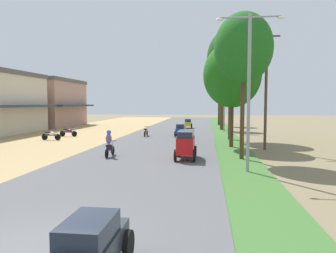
{
  "coord_description": "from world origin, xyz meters",
  "views": [
    {
      "loc": [
        3.87,
        -6.3,
        3.33
      ],
      "look_at": [
        0.47,
        21.08,
        1.36
      ],
      "focal_mm": 34.2,
      "sensor_mm": 36.0,
      "label": 1
    }
  ],
  "objects_px": {
    "utility_pole_near": "(266,87)",
    "car_hatchback_yellow": "(188,123)",
    "median_tree_third": "(231,58)",
    "median_tree_fourth": "(222,80)",
    "median_tree_nearest": "(243,48)",
    "car_sedan_charcoal": "(90,246)",
    "median_tree_fifth": "(219,75)",
    "car_hatchback_blue": "(180,130)",
    "streetlamp_mid": "(224,92)",
    "parked_motorbike_fifth": "(69,132)",
    "streetlamp_far": "(219,95)",
    "parked_motorbike_fourth": "(51,135)",
    "car_van_red": "(186,143)",
    "motorbike_foreground_rider": "(109,144)",
    "median_tree_second": "(232,75)",
    "streetlamp_near": "(249,82)",
    "motorbike_ahead_second": "(146,131)"
  },
  "relations": [
    {
      "from": "streetlamp_mid",
      "to": "motorbike_foreground_rider",
      "type": "bearing_deg",
      "value": -112.26
    },
    {
      "from": "streetlamp_far",
      "to": "motorbike_foreground_rider",
      "type": "distance_m",
      "value": 38.6
    },
    {
      "from": "parked_motorbike_fifth",
      "to": "utility_pole_near",
      "type": "relative_size",
      "value": 0.21
    },
    {
      "from": "median_tree_second",
      "to": "car_hatchback_yellow",
      "type": "height_order",
      "value": "median_tree_second"
    },
    {
      "from": "streetlamp_near",
      "to": "car_sedan_charcoal",
      "type": "height_order",
      "value": "streetlamp_near"
    },
    {
      "from": "streetlamp_far",
      "to": "motorbike_ahead_second",
      "type": "distance_m",
      "value": 26.63
    },
    {
      "from": "median_tree_third",
      "to": "motorbike_ahead_second",
      "type": "xyz_separation_m",
      "value": [
        -8.18,
        1.77,
        -6.84
      ]
    },
    {
      "from": "median_tree_fourth",
      "to": "utility_pole_near",
      "type": "xyz_separation_m",
      "value": [
        2.39,
        -16.92,
        -1.73
      ]
    },
    {
      "from": "streetlamp_mid",
      "to": "utility_pole_near",
      "type": "bearing_deg",
      "value": -81.15
    },
    {
      "from": "median_tree_fourth",
      "to": "streetlamp_mid",
      "type": "height_order",
      "value": "median_tree_fourth"
    },
    {
      "from": "streetlamp_mid",
      "to": "car_hatchback_yellow",
      "type": "distance_m",
      "value": 7.26
    },
    {
      "from": "median_tree_second",
      "to": "streetlamp_mid",
      "type": "xyz_separation_m",
      "value": [
        0.14,
        13.61,
        -0.83
      ]
    },
    {
      "from": "parked_motorbike_fourth",
      "to": "streetlamp_mid",
      "type": "height_order",
      "value": "streetlamp_mid"
    },
    {
      "from": "utility_pole_near",
      "to": "car_hatchback_yellow",
      "type": "xyz_separation_m",
      "value": [
        -6.72,
        18.46,
        -3.76
      ]
    },
    {
      "from": "median_tree_third",
      "to": "car_hatchback_blue",
      "type": "height_order",
      "value": "median_tree_third"
    },
    {
      "from": "parked_motorbike_fourth",
      "to": "motorbike_ahead_second",
      "type": "height_order",
      "value": "motorbike_ahead_second"
    },
    {
      "from": "parked_motorbike_fourth",
      "to": "car_sedan_charcoal",
      "type": "xyz_separation_m",
      "value": [
        11.82,
        -21.63,
        0.19
      ]
    },
    {
      "from": "parked_motorbike_fifth",
      "to": "car_hatchback_yellow",
      "type": "distance_m",
      "value": 16.41
    },
    {
      "from": "streetlamp_mid",
      "to": "car_van_red",
      "type": "bearing_deg",
      "value": -99.28
    },
    {
      "from": "motorbike_ahead_second",
      "to": "utility_pole_near",
      "type": "bearing_deg",
      "value": -36.45
    },
    {
      "from": "motorbike_ahead_second",
      "to": "median_tree_nearest",
      "type": "bearing_deg",
      "value": -56.28
    },
    {
      "from": "streetlamp_mid",
      "to": "motorbike_foreground_rider",
      "type": "height_order",
      "value": "streetlamp_mid"
    },
    {
      "from": "median_tree_nearest",
      "to": "car_hatchback_yellow",
      "type": "distance_m",
      "value": 24.23
    },
    {
      "from": "median_tree_second",
      "to": "median_tree_fourth",
      "type": "relative_size",
      "value": 0.97
    },
    {
      "from": "motorbike_ahead_second",
      "to": "median_tree_fifth",
      "type": "bearing_deg",
      "value": 66.64
    },
    {
      "from": "car_hatchback_blue",
      "to": "median_tree_fifth",
      "type": "bearing_deg",
      "value": 76.32
    },
    {
      "from": "median_tree_nearest",
      "to": "car_sedan_charcoal",
      "type": "height_order",
      "value": "median_tree_nearest"
    },
    {
      "from": "parked_motorbike_fourth",
      "to": "car_van_red",
      "type": "height_order",
      "value": "car_van_red"
    },
    {
      "from": "car_hatchback_blue",
      "to": "streetlamp_near",
      "type": "bearing_deg",
      "value": -73.92
    },
    {
      "from": "car_sedan_charcoal",
      "to": "motorbike_ahead_second",
      "type": "distance_m",
      "value": 26.29
    },
    {
      "from": "median_tree_third",
      "to": "car_sedan_charcoal",
      "type": "bearing_deg",
      "value": -99.75
    },
    {
      "from": "parked_motorbike_fifth",
      "to": "median_tree_fourth",
      "type": "distance_m",
      "value": 19.56
    },
    {
      "from": "median_tree_second",
      "to": "median_tree_fifth",
      "type": "bearing_deg",
      "value": 90.15
    },
    {
      "from": "median_tree_fourth",
      "to": "median_tree_fifth",
      "type": "height_order",
      "value": "median_tree_fifth"
    },
    {
      "from": "streetlamp_near",
      "to": "streetlamp_far",
      "type": "distance_m",
      "value": 40.84
    },
    {
      "from": "median_tree_fifth",
      "to": "motorbike_foreground_rider",
      "type": "xyz_separation_m",
      "value": [
        -7.68,
        -30.74,
        -6.91
      ]
    },
    {
      "from": "streetlamp_far",
      "to": "parked_motorbike_fourth",
      "type": "bearing_deg",
      "value": -118.36
    },
    {
      "from": "median_tree_third",
      "to": "parked_motorbike_fifth",
      "type": "bearing_deg",
      "value": 177.7
    },
    {
      "from": "car_hatchback_blue",
      "to": "car_van_red",
      "type": "bearing_deg",
      "value": -83.76
    },
    {
      "from": "median_tree_third",
      "to": "median_tree_fourth",
      "type": "relative_size",
      "value": 1.24
    },
    {
      "from": "median_tree_fifth",
      "to": "streetlamp_near",
      "type": "xyz_separation_m",
      "value": [
        0.2,
        -34.0,
        -3.38
      ]
    },
    {
      "from": "car_hatchback_yellow",
      "to": "motorbike_ahead_second",
      "type": "height_order",
      "value": "car_hatchback_yellow"
    },
    {
      "from": "parked_motorbike_fifth",
      "to": "streetlamp_far",
      "type": "height_order",
      "value": "streetlamp_far"
    },
    {
      "from": "car_sedan_charcoal",
      "to": "median_tree_third",
      "type": "bearing_deg",
      "value": 80.25
    },
    {
      "from": "median_tree_fourth",
      "to": "motorbike_foreground_rider",
      "type": "xyz_separation_m",
      "value": [
        -7.72,
        -21.89,
        -5.37
      ]
    },
    {
      "from": "streetlamp_mid",
      "to": "utility_pole_near",
      "type": "height_order",
      "value": "utility_pole_near"
    },
    {
      "from": "median_tree_nearest",
      "to": "median_tree_fourth",
      "type": "xyz_separation_m",
      "value": [
        -0.26,
        21.54,
        -0.31
      ]
    },
    {
      "from": "streetlamp_mid",
      "to": "car_hatchback_yellow",
      "type": "height_order",
      "value": "streetlamp_mid"
    },
    {
      "from": "median_tree_fifth",
      "to": "car_sedan_charcoal",
      "type": "distance_m",
      "value": 44.88
    },
    {
      "from": "parked_motorbike_fourth",
      "to": "median_tree_third",
      "type": "height_order",
      "value": "median_tree_third"
    }
  ]
}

